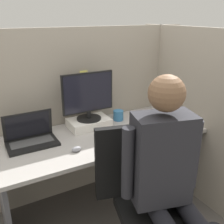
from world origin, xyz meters
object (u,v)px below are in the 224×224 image
laptop (31,138)px  office_chair (145,200)px  stapler (173,114)px  coffee_mug (118,115)px  person (169,174)px  carrot_toy (138,136)px  paper_box (89,123)px  monitor (88,96)px

laptop → office_chair: bearing=-53.8°
stapler → office_chair: 1.02m
laptop → coffee_mug: size_ratio=3.94×
laptop → person: person is taller
carrot_toy → coffee_mug: size_ratio=1.61×
paper_box → monitor: (0.00, 0.00, 0.24)m
paper_box → coffee_mug: 0.30m
stapler → coffee_mug: bearing=158.9°
carrot_toy → person: 0.59m
monitor → carrot_toy: 0.53m
person → coffee_mug: person is taller
paper_box → carrot_toy: size_ratio=2.34×
stapler → coffee_mug: (-0.49, 0.19, 0.02)m
stapler → coffee_mug: size_ratio=1.64×
monitor → stapler: size_ratio=2.95×
carrot_toy → coffee_mug: bearing=81.1°
paper_box → laptop: size_ratio=0.95×
paper_box → stapler: size_ratio=2.29×
monitor → stapler: 0.85m
person → laptop: bearing=123.2°
carrot_toy → paper_box: bearing=120.4°
carrot_toy → office_chair: bearing=-117.3°
laptop → carrot_toy: bearing=-23.3°
office_chair → person: bearing=-74.7°
office_chair → monitor: bearing=91.7°
person → paper_box: bearing=93.8°
monitor → laptop: monitor is taller
monitor → office_chair: 0.95m
coffee_mug → paper_box: bearing=-178.3°
carrot_toy → person: size_ratio=0.11×
paper_box → carrot_toy: (0.23, -0.40, -0.02)m
monitor → laptop: 0.57m
monitor → paper_box: bearing=-90.0°
stapler → office_chair: bearing=-140.6°
coffee_mug → carrot_toy: bearing=-98.9°
office_chair → coffee_mug: 0.90m
laptop → stapler: (1.30, -0.10, -0.02)m
paper_box → coffee_mug: bearing=1.7°
paper_box → laptop: bearing=-171.3°
monitor → stapler: bearing=-13.0°
stapler → office_chair: office_chair is taller
monitor → office_chair: size_ratio=0.46×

